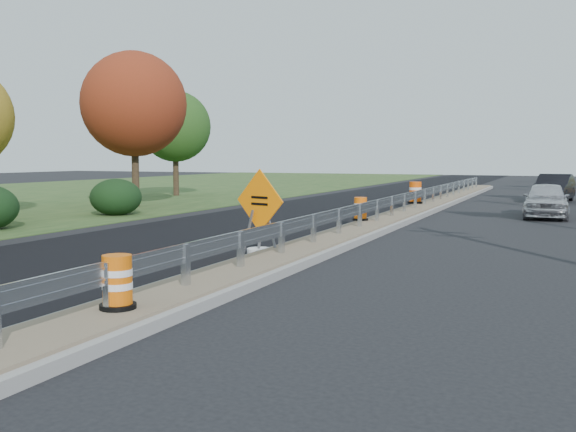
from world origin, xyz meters
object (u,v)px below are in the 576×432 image
at_px(car_silver, 546,200).
at_px(car_dark_mid, 554,188).
at_px(caution_sign, 260,234).
at_px(barrel_median_far, 415,193).
at_px(barrel_median_near, 117,283).
at_px(barrel_median_mid, 360,209).

xyz_separation_m(car_silver, car_dark_mid, (0.13, 9.49, 0.04)).
height_order(caution_sign, barrel_median_far, caution_sign).
bearing_deg(barrel_median_near, caution_sign, 97.99).
distance_m(barrel_median_mid, car_silver, 8.50).
distance_m(barrel_median_mid, car_dark_mid, 16.82).
relative_size(barrel_median_far, car_silver, 0.24).
xyz_separation_m(barrel_median_near, barrel_median_far, (-0.57, 22.32, 0.11)).
bearing_deg(car_silver, car_dark_mid, 87.87).
distance_m(caution_sign, barrel_median_far, 15.76).
bearing_deg(car_silver, barrel_median_far, 156.32).
height_order(car_silver, car_dark_mid, car_dark_mid).
height_order(caution_sign, barrel_median_near, caution_sign).
bearing_deg(barrel_median_mid, car_silver, 47.67).
distance_m(caution_sign, barrel_median_mid, 7.13).
bearing_deg(caution_sign, barrel_median_mid, 105.95).
height_order(caution_sign, car_silver, caution_sign).
height_order(barrel_median_near, car_silver, car_silver).
bearing_deg(barrel_median_near, barrel_median_mid, 92.39).
xyz_separation_m(barrel_median_mid, car_silver, (5.72, 6.28, 0.09)).
relative_size(caution_sign, barrel_median_near, 2.72).
distance_m(barrel_median_mid, barrel_median_far, 8.64).
bearing_deg(barrel_median_mid, barrel_median_far, 90.00).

